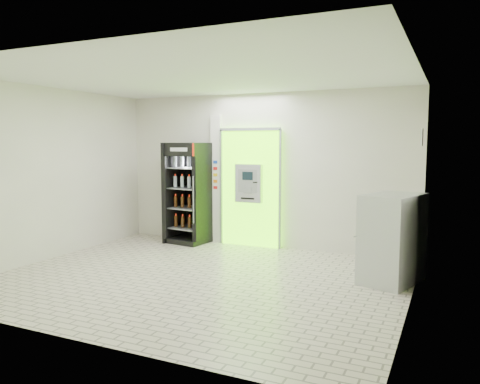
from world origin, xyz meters
The scene contains 7 objects.
ground centered at (0.00, 0.00, 0.00)m, with size 6.00×6.00×0.00m, color beige.
room_shell centered at (0.00, 0.00, 1.84)m, with size 6.00×6.00×6.00m.
atm_assembly centered at (-0.20, 2.41, 1.17)m, with size 1.30×0.24×2.33m.
pillar centered at (-0.98, 2.45, 1.30)m, with size 0.22×0.11×2.60m.
beverage_cooler centered at (-1.47, 2.16, 0.98)m, with size 0.85×0.80×2.04m.
steel_cabinet centered at (2.66, 1.00, 0.65)m, with size 0.94×1.13×1.30m.
exit_sign centered at (2.99, 1.40, 2.12)m, with size 0.02×0.22×0.26m.
Camera 1 is at (3.45, -6.01, 2.04)m, focal length 35.00 mm.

